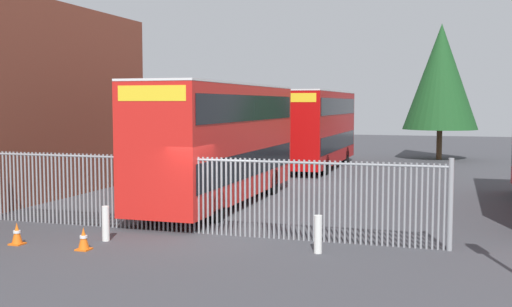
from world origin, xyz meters
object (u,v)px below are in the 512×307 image
Objects in this scene: bollard_near_left at (106,224)px; bollard_center_front at (318,234)px; traffic_cone_by_gate at (17,234)px; double_decker_bus_near_gate at (220,139)px; double_decker_bus_behind_fence_right at (318,126)px; traffic_cone_mid_forecourt at (84,239)px.

bollard_near_left is 1.00× the size of bollard_center_front.
bollard_near_left is 1.61× the size of traffic_cone_by_gate.
double_decker_bus_near_gate reaches higher than bollard_near_left.
double_decker_bus_behind_fence_right is 11.38× the size of bollard_near_left.
double_decker_bus_behind_fence_right reaches higher than bollard_center_front.
bollard_center_front is 1.61× the size of traffic_cone_by_gate.
bollard_center_front reaches higher than traffic_cone_mid_forecourt.
bollard_near_left is 1.61× the size of traffic_cone_mid_forecourt.
traffic_cone_by_gate is at bearing -179.97° from traffic_cone_mid_forecourt.
bollard_center_front is at bearing 14.52° from traffic_cone_mid_forecourt.
bollard_near_left is at bearing 91.41° from traffic_cone_mid_forecourt.
bollard_near_left and bollard_center_front have the same top height.
traffic_cone_mid_forecourt is (2.02, 0.00, 0.00)m from traffic_cone_by_gate.
bollard_center_front is at bearing 3.79° from bollard_near_left.
double_decker_bus_behind_fence_right is at bearing 81.06° from traffic_cone_by_gate.
double_decker_bus_near_gate is 11.38× the size of bollard_center_front.
double_decker_bus_near_gate is at bearing 128.41° from bollard_center_front.
bollard_near_left is 1.12m from traffic_cone_mid_forecourt.
double_decker_bus_behind_fence_right is 20.76m from bollard_center_front.
double_decker_bus_behind_fence_right is 11.38× the size of bollard_center_front.
double_decker_bus_behind_fence_right is 18.32× the size of traffic_cone_mid_forecourt.
traffic_cone_by_gate is (-3.41, -21.69, -2.13)m from double_decker_bus_behind_fence_right.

